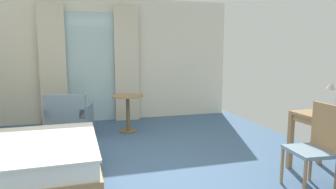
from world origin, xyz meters
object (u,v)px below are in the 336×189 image
object	(u,v)px
armchair_by_window	(70,119)
round_cafe_table	(128,105)
desk_chair	(317,143)
desk_lamp	(333,93)

from	to	relation	value
armchair_by_window	round_cafe_table	world-z (taller)	armchair_by_window
desk_chair	round_cafe_table	size ratio (longest dim) A/B	1.35
desk_chair	armchair_by_window	xyz separation A→B (m)	(-2.72, 2.92, -0.20)
desk_chair	round_cafe_table	distance (m)	3.41
desk_chair	armchair_by_window	distance (m)	3.99
desk_chair	desk_lamp	world-z (taller)	desk_lamp
armchair_by_window	round_cafe_table	size ratio (longest dim) A/B	1.21
armchair_by_window	desk_chair	bearing A→B (deg)	-47.01
desk_chair	round_cafe_table	bearing A→B (deg)	119.05
desk_lamp	round_cafe_table	world-z (taller)	desk_lamp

